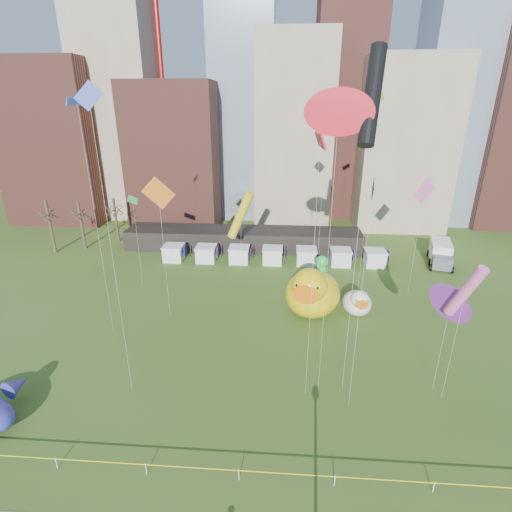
# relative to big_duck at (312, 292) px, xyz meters

# --- Properties ---
(ground) EXTENTS (160.00, 160.00, 0.00)m
(ground) POSITION_rel_big_duck_xyz_m (-5.79, -20.94, -2.95)
(ground) COLOR #395A1C
(ground) RESTS_ON ground
(skyline) EXTENTS (101.00, 23.00, 68.00)m
(skyline) POSITION_rel_big_duck_xyz_m (-3.54, 40.13, 18.49)
(skyline) COLOR brown
(skyline) RESTS_ON ground
(pavilion) EXTENTS (38.00, 6.00, 3.20)m
(pavilion) POSITION_rel_big_duck_xyz_m (-9.79, 21.06, -1.35)
(pavilion) COLOR black
(pavilion) RESTS_ON ground
(vendor_tents) EXTENTS (33.24, 2.80, 2.40)m
(vendor_tents) POSITION_rel_big_duck_xyz_m (-4.77, 15.06, -1.84)
(vendor_tents) COLOR white
(vendor_tents) RESTS_ON ground
(bare_trees) EXTENTS (8.44, 6.44, 8.50)m
(bare_trees) POSITION_rel_big_duck_xyz_m (-35.96, 19.60, 1.07)
(bare_trees) COLOR #382B21
(bare_trees) RESTS_ON ground
(caution_tape) EXTENTS (50.00, 0.06, 0.90)m
(caution_tape) POSITION_rel_big_duck_xyz_m (-5.79, -20.94, -2.26)
(caution_tape) COLOR white
(caution_tape) RESTS_ON ground
(big_duck) EXTENTS (7.68, 9.02, 6.42)m
(big_duck) POSITION_rel_big_duck_xyz_m (0.00, 0.00, 0.00)
(big_duck) COLOR yellow
(big_duck) RESTS_ON ground
(small_duck) EXTENTS (3.28, 4.42, 3.40)m
(small_duck) POSITION_rel_big_duck_xyz_m (5.19, 0.53, -1.38)
(small_duck) COLOR white
(small_duck) RESTS_ON ground
(seahorse_green) EXTENTS (1.83, 2.03, 6.57)m
(seahorse_green) POSITION_rel_big_duck_xyz_m (1.12, 1.78, 1.92)
(seahorse_green) COLOR silver
(seahorse_green) RESTS_ON ground
(seahorse_purple) EXTENTS (1.13, 1.41, 4.31)m
(seahorse_purple) POSITION_rel_big_duck_xyz_m (0.21, 1.53, 0.02)
(seahorse_purple) COLOR silver
(seahorse_purple) RESTS_ON ground
(box_truck) EXTENTS (4.50, 7.81, 3.13)m
(box_truck) POSITION_rel_big_duck_xyz_m (20.15, 16.83, -1.34)
(box_truck) COLOR white
(box_truck) RESTS_ON ground
(kite_0) EXTENTS (2.92, 0.79, 23.24)m
(kite_0) POSITION_rel_big_duck_xyz_m (-0.14, -12.55, 18.82)
(kite_0) COLOR silver
(kite_0) RESTS_ON ground
(kite_1) EXTENTS (2.79, 1.72, 14.60)m
(kite_1) POSITION_rel_big_duck_xyz_m (12.70, 6.63, 9.89)
(kite_1) COLOR silver
(kite_1) RESTS_ON ground
(kite_2) EXTENTS (0.25, 1.49, 18.03)m
(kite_2) POSITION_rel_big_duck_xyz_m (2.16, -13.84, 13.32)
(kite_2) COLOR silver
(kite_2) RESTS_ON ground
(kite_3) EXTENTS (2.13, 0.87, 22.54)m
(kite_3) POSITION_rel_big_duck_xyz_m (1.06, 6.52, 17.74)
(kite_3) COLOR silver
(kite_3) RESTS_ON ground
(kite_4) EXTENTS (4.23, 2.76, 11.71)m
(kite_4) POSITION_rel_big_duck_xyz_m (-9.12, 11.77, 5.27)
(kite_4) COLOR silver
(kite_4) RESTS_ON ground
(kite_5) EXTENTS (1.77, 0.47, 23.64)m
(kite_5) POSITION_rel_big_duck_xyz_m (-15.64, -13.34, 18.57)
(kite_5) COLOR silver
(kite_5) RESTS_ON ground
(kite_6) EXTENTS (3.18, 1.05, 15.66)m
(kite_6) POSITION_rel_big_duck_xyz_m (-15.82, -1.28, 10.90)
(kite_6) COLOR silver
(kite_6) RESTS_ON ground
(kite_7) EXTENTS (1.42, 2.65, 9.56)m
(kite_7) POSITION_rel_big_duck_xyz_m (9.52, -11.40, 5.24)
(kite_7) COLOR silver
(kite_7) RESTS_ON ground
(kite_8) EXTENTS (0.60, 3.00, 20.57)m
(kite_8) POSITION_rel_big_duck_xyz_m (-1.20, -12.77, 17.01)
(kite_8) COLOR silver
(kite_8) RESTS_ON ground
(kite_9) EXTENTS (1.83, 2.88, 12.09)m
(kite_9) POSITION_rel_big_duck_xyz_m (9.79, -12.58, 6.77)
(kite_9) COLOR silver
(kite_9) RESTS_ON ground
(kite_10) EXTENTS (2.02, 3.81, 25.85)m
(kite_10) POSITION_rel_big_duck_xyz_m (1.93, -11.88, 19.79)
(kite_10) COLOR silver
(kite_10) RESTS_ON ground
(kite_11) EXTENTS (2.06, 2.04, 11.74)m
(kite_11) POSITION_rel_big_duck_xyz_m (-21.75, 6.58, 8.34)
(kite_11) COLOR silver
(kite_11) RESTS_ON ground
(kite_12) EXTENTS (1.62, 2.05, 23.36)m
(kite_12) POSITION_rel_big_duck_xyz_m (6.42, 6.60, 19.72)
(kite_12) COLOR silver
(kite_12) RESTS_ON ground
(kite_13) EXTENTS (1.05, 2.10, 22.77)m
(kite_13) POSITION_rel_big_duck_xyz_m (-21.06, -4.46, 19.12)
(kite_13) COLOR silver
(kite_13) RESTS_ON ground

